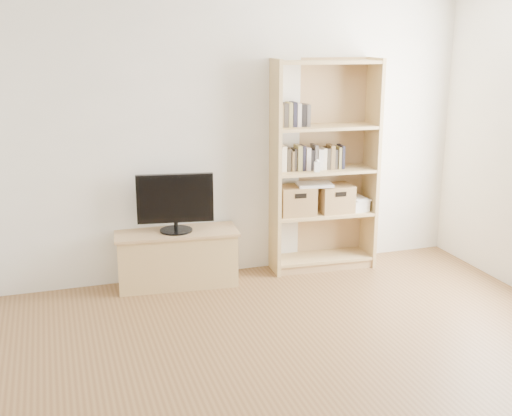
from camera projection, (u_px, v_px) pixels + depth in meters
name	position (u px, v px, depth m)	size (l,w,h in m)	color
floor	(351.00, 406.00, 3.97)	(4.50, 5.00, 0.01)	brown
back_wall	(236.00, 137.00, 5.92)	(4.50, 0.02, 2.60)	white
tv_stand	(177.00, 259.00, 5.83)	(1.06, 0.40, 0.48)	tan
bookshelf	(324.00, 167.00, 6.07)	(1.00, 0.36, 2.01)	tan
television	(175.00, 203.00, 5.69)	(0.68, 0.05, 0.53)	black
books_row_mid	(323.00, 157.00, 6.07)	(0.81, 0.16, 0.22)	beige
books_row_upper	(302.00, 114.00, 5.91)	(0.41, 0.15, 0.22)	beige
baby_monitor	(317.00, 167.00, 5.93)	(0.05, 0.03, 0.10)	white
basket_left	(297.00, 200.00, 6.09)	(0.33, 0.27, 0.27)	olive
basket_right	(335.00, 198.00, 6.18)	(0.32, 0.26, 0.26)	olive
laptop	(315.00, 184.00, 6.07)	(0.33, 0.23, 0.03)	white
magazine_stack	(357.00, 204.00, 6.25)	(0.16, 0.24, 0.11)	beige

